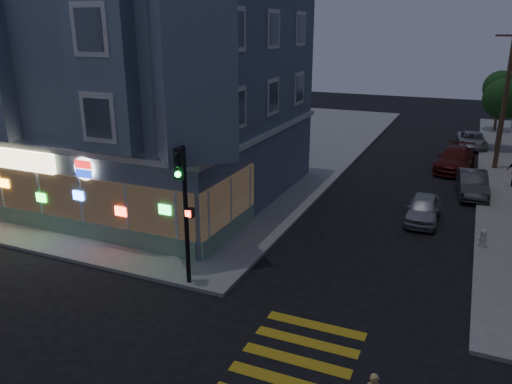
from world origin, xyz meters
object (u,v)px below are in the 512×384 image
Objects in this scene: parked_car_c at (455,159)px; parked_car_d at (472,140)px; parked_car_a at (423,209)px; traffic_signal at (183,194)px; utility_pole at (505,97)px; street_tree_near at (504,99)px; parked_car_b at (472,184)px; fire_hydrant at (483,238)px; street_tree_far at (501,88)px.

parked_car_d is at bearing 89.43° from parked_car_c.
parked_car_a is 0.73× the size of traffic_signal.
street_tree_near is (0.20, 6.00, -0.86)m from utility_pole.
fire_hydrant is (0.60, -7.66, -0.13)m from parked_car_b.
parked_car_d is at bearing 171.62° from street_tree_near.
parked_car_b is 0.81× the size of parked_car_c.
utility_pole reaches higher than street_tree_near.
parked_car_b is at bearing -96.91° from street_tree_near.
utility_pole reaches higher than traffic_signal.
parked_car_a is 5.61m from parked_car_b.
utility_pole is 14.68m from fire_hydrant.
utility_pole is 2.15× the size of parked_car_b.
parked_car_c reaches higher than parked_car_d.
parked_car_c reaches higher than parked_car_b.
fire_hydrant is (-0.90, -28.04, -3.37)m from street_tree_far.
utility_pole is 1.76× the size of traffic_signal.
utility_pole is at bearing 87.14° from fire_hydrant.
fire_hydrant is at bearing -92.86° from utility_pole.
parked_car_c is at bearing -154.51° from utility_pole.
parked_car_c reaches higher than fire_hydrant.
traffic_signal is (-7.13, -10.26, 2.98)m from parked_car_a.
parked_car_b is at bearing 48.37° from traffic_signal.
parked_car_c is at bearing 57.87° from traffic_signal.
parked_car_b is at bearing 94.48° from fire_hydrant.
parked_car_a is (-3.60, -17.57, -3.30)m from street_tree_near.
street_tree_far reaches higher than traffic_signal.
parked_car_c is at bearing -103.34° from parked_car_d.
parked_car_c is 1.01× the size of traffic_signal.
parked_car_a reaches higher than parked_car_d.
street_tree_far is (0.00, 8.00, 0.00)m from street_tree_near.
street_tree_near is 8.00m from street_tree_far.
parked_car_b is 0.82× the size of traffic_signal.
street_tree_near is at bearing 58.13° from traffic_signal.
parked_car_c is (-2.66, -15.17, -3.19)m from street_tree_far.
utility_pole is 1.75× the size of parked_car_c.
parked_car_b reaches higher than fire_hydrant.
street_tree_far reaches higher than parked_car_c.
traffic_signal is (-10.53, -21.83, -1.19)m from utility_pole.
traffic_signal reaches higher than parked_car_a.
parked_car_d is 5.63× the size of fire_hydrant.
utility_pole reaches higher than fire_hydrant.
utility_pole is 7.69m from parked_car_b.
utility_pole is 14.03m from street_tree_far.
fire_hydrant is (2.70, -2.46, -0.07)m from parked_car_a.
street_tree_near and street_tree_far have the same top height.
utility_pole is at bearing 73.40° from parked_car_a.
street_tree_far is 37.40m from traffic_signal.
traffic_signal is (-8.93, -28.09, 2.99)m from parked_car_d.
parked_car_c is at bearing 96.31° from parked_car_b.
parked_car_d is (1.80, 17.84, -0.02)m from parked_car_a.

